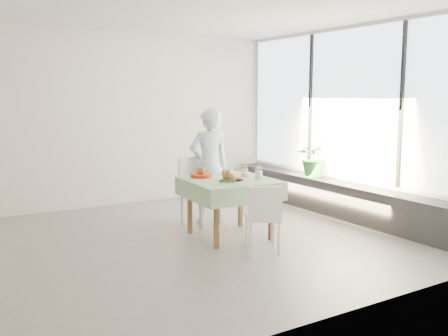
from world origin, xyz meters
TOP-DOWN VIEW (x-y plane):
  - floor at (0.00, 0.00)m, footprint 6.00×6.00m
  - ceiling at (0.00, 0.00)m, footprint 6.00×6.00m
  - wall_back at (0.00, 2.50)m, footprint 6.00×0.02m
  - wall_front at (0.00, -2.50)m, footprint 6.00×0.02m
  - wall_right at (3.00, 0.00)m, footprint 0.02×5.00m
  - window_pane at (2.97, 0.00)m, footprint 0.01×4.80m
  - window_ledge at (2.80, 0.00)m, footprint 0.40×4.80m
  - cafe_table at (0.78, -0.09)m, footprint 1.10×1.10m
  - chair_far at (0.77, 0.65)m, footprint 0.55×0.55m
  - chair_near at (0.78, -0.82)m, footprint 0.50×0.50m
  - diner at (0.94, 0.70)m, footprint 0.62×0.44m
  - main_dish at (0.68, -0.28)m, footprint 0.34×0.34m
  - juice_cup_orange at (1.05, -0.04)m, footprint 0.10×0.10m
  - juice_cup_lemonade at (1.11, -0.27)m, footprint 0.10×0.10m
  - second_dish at (0.55, 0.22)m, footprint 0.27×0.27m
  - potted_plant at (2.79, 0.61)m, footprint 0.74×0.72m

SIDE VIEW (x-z plane):
  - floor at x=0.00m, z-range 0.00..0.00m
  - chair_near at x=0.78m, z-range -0.15..0.64m
  - window_ledge at x=2.80m, z-range 0.00..0.50m
  - chair_far at x=0.77m, z-range -0.18..0.75m
  - cafe_table at x=0.78m, z-range 0.09..0.83m
  - second_dish at x=0.55m, z-range 0.72..0.85m
  - main_dish at x=0.68m, z-range 0.71..0.88m
  - diner at x=0.94m, z-range 0.00..1.61m
  - juice_cup_orange at x=1.05m, z-range 0.67..0.95m
  - juice_cup_lemonade at x=1.11m, z-range 0.67..0.95m
  - potted_plant at x=2.79m, z-range 0.50..1.13m
  - wall_back at x=0.00m, z-range 0.00..2.80m
  - wall_front at x=0.00m, z-range 0.00..2.80m
  - wall_right at x=3.00m, z-range 0.00..2.80m
  - window_pane at x=2.97m, z-range 0.56..2.74m
  - ceiling at x=0.00m, z-range 2.80..2.80m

